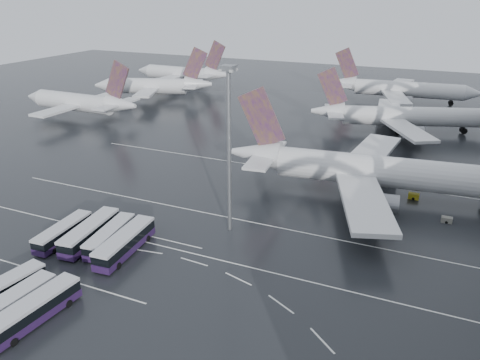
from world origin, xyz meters
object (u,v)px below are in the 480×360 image
at_px(bus_row_near_b, 90,232).
at_px(bus_row_near_c, 110,236).
at_px(jet_remote_west, 81,103).
at_px(airliner_gate_c, 400,89).
at_px(bus_row_far_b, 12,304).
at_px(airliner_gate_b, 401,117).
at_px(gse_cart_belly_e, 414,196).
at_px(airliner_main, 374,172).
at_px(jet_remote_mid, 155,86).
at_px(jet_remote_far, 183,74).
at_px(bus_row_far_a, 2,290).
at_px(floodlight_mast, 229,131).
at_px(gse_cart_belly_b, 447,220).
at_px(bus_row_far_c, 34,310).
at_px(bus_row_near_d, 125,243).
at_px(bus_row_near_a, 63,232).

height_order(bus_row_near_b, bus_row_near_c, bus_row_near_b).
bearing_deg(jet_remote_west, airliner_gate_c, -143.25).
height_order(airliner_gate_c, bus_row_far_b, airliner_gate_c).
distance_m(airliner_gate_b, gse_cart_belly_e, 49.52).
bearing_deg(gse_cart_belly_e, airliner_main, -166.87).
bearing_deg(airliner_main, bus_row_near_b, -142.45).
distance_m(jet_remote_mid, jet_remote_far, 28.55).
height_order(jet_remote_mid, bus_row_far_b, jet_remote_mid).
relative_size(airliner_gate_b, bus_row_near_c, 4.19).
bearing_deg(airliner_main, bus_row_far_b, -128.57).
height_order(jet_remote_west, bus_row_far_a, jet_remote_west).
height_order(jet_remote_mid, bus_row_near_c, jet_remote_mid).
xyz_separation_m(jet_remote_mid, gse_cart_belly_e, (99.69, -57.24, -4.58)).
bearing_deg(floodlight_mast, bus_row_far_b, -115.62).
bearing_deg(jet_remote_mid, airliner_main, 127.20).
bearing_deg(airliner_gate_b, bus_row_near_b, -132.37).
relative_size(floodlight_mast, gse_cart_belly_b, 14.93).
xyz_separation_m(airliner_gate_c, bus_row_near_c, (-31.37, -130.21, -3.16)).
xyz_separation_m(bus_row_far_a, bus_row_far_b, (3.84, -1.72, 0.02)).
relative_size(airliner_gate_c, gse_cart_belly_b, 28.36).
distance_m(airliner_main, jet_remote_west, 101.09).
bearing_deg(airliner_gate_b, bus_row_near_c, -130.45).
height_order(jet_remote_far, floodlight_mast, floodlight_mast).
distance_m(bus_row_near_b, bus_row_far_c, 20.47).
bearing_deg(jet_remote_west, bus_row_far_c, 129.09).
bearing_deg(bus_row_near_c, airliner_main, -51.66).
bearing_deg(jet_remote_west, bus_row_near_d, 136.40).
relative_size(jet_remote_west, jet_remote_mid, 1.01).
bearing_deg(airliner_gate_c, airliner_main, -91.30).
xyz_separation_m(airliner_main, bus_row_near_b, (-40.13, -38.75, -3.47)).
relative_size(jet_remote_mid, gse_cart_belly_b, 23.27).
bearing_deg(floodlight_mast, airliner_gate_b, 74.90).
distance_m(jet_remote_far, bus_row_far_c, 158.29).
height_order(airliner_gate_c, gse_cart_belly_e, airliner_gate_c).
bearing_deg(bus_row_near_c, gse_cart_belly_b, -66.31).
bearing_deg(bus_row_far_a, gse_cart_belly_b, -39.59).
height_order(bus_row_far_a, gse_cart_belly_b, bus_row_far_a).
bearing_deg(bus_row_near_a, airliner_gate_b, -29.50).
bearing_deg(bus_row_far_a, jet_remote_far, 29.34).
bearing_deg(bus_row_far_c, airliner_main, -24.70).
bearing_deg(bus_row_far_c, bus_row_near_a, 38.54).
xyz_separation_m(airliner_gate_b, bus_row_near_d, (-32.34, -89.80, -2.87)).
relative_size(airliner_gate_b, bus_row_far_b, 4.26).
height_order(airliner_gate_c, bus_row_far_a, airliner_gate_c).
relative_size(bus_row_near_c, bus_row_far_b, 1.02).
bearing_deg(floodlight_mast, bus_row_far_c, -110.43).
bearing_deg(bus_row_near_a, airliner_gate_c, -20.14).
height_order(bus_row_near_c, gse_cart_belly_e, bus_row_near_c).
bearing_deg(bus_row_far_a, gse_cart_belly_e, -31.48).
bearing_deg(floodlight_mast, jet_remote_far, 123.70).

